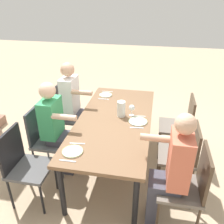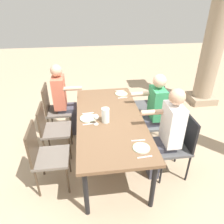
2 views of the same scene
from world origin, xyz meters
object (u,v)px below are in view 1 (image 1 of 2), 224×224
object	(u,v)px
chair_west_north	(23,163)
diner_guest_third	(171,169)
chair_east_south	(181,123)
wine_glass_1	(132,108)
water_pitcher	(121,110)
plate_0	(73,151)
plate_1	(138,121)
dining_table	(114,123)
diner_woman_green	(74,103)
diner_man_white	(57,127)
chair_east_north	(63,112)
chair_west_south	(189,184)
chair_mid_north	(45,136)
chair_mid_south	(183,153)
plate_2	(106,95)

from	to	relation	value
chair_west_north	diner_guest_third	bearing A→B (deg)	-89.90
chair_east_south	wine_glass_1	world-z (taller)	chair_east_south
chair_west_north	water_pitcher	xyz separation A→B (m)	(0.90, -0.97, 0.31)
plate_0	wine_glass_1	distance (m)	1.05
plate_0	plate_1	xyz separation A→B (m)	(0.75, -0.61, -0.00)
dining_table	plate_0	xyz separation A→B (m)	(-0.77, 0.30, 0.07)
chair_west_north	plate_0	bearing A→B (deg)	-87.43
diner_woman_green	water_pitcher	world-z (taller)	diner_woman_green
diner_woman_green	diner_man_white	world-z (taller)	diner_woman_green
chair_east_north	chair_east_south	size ratio (longest dim) A/B	0.99
chair_east_north	plate_0	world-z (taller)	chair_east_north
diner_guest_third	water_pitcher	size ratio (longest dim) A/B	6.24
chair_west_south	dining_table	bearing A→B (deg)	48.38
chair_east_south	diner_guest_third	bearing A→B (deg)	171.32
dining_table	chair_mid_north	world-z (taller)	chair_mid_north
diner_woman_green	chair_east_south	bearing A→B (deg)	-89.90
chair_east_south	diner_guest_third	size ratio (longest dim) A/B	0.71
chair_east_south	wine_glass_1	distance (m)	0.81
diner_man_white	plate_1	world-z (taller)	diner_man_white
chair_mid_north	plate_0	xyz separation A→B (m)	(-0.54, -0.59, 0.24)
diner_man_white	diner_guest_third	world-z (taller)	diner_guest_third
chair_west_south	chair_mid_north	xyz separation A→B (m)	(0.57, 1.79, -0.03)
chair_west_north	chair_mid_south	world-z (taller)	chair_west_north
chair_mid_north	wine_glass_1	distance (m)	1.21
plate_0	water_pitcher	world-z (taller)	water_pitcher
chair_west_north	plate_2	world-z (taller)	chair_west_north
chair_west_north	chair_mid_south	xyz separation A→B (m)	(0.57, -1.78, -0.03)
plate_0	chair_east_south	bearing A→B (deg)	-45.02
chair_west_south	plate_1	size ratio (longest dim) A/B	3.92
chair_mid_north	plate_1	xyz separation A→B (m)	(0.21, -1.20, 0.24)
chair_west_north	plate_1	distance (m)	1.45
chair_west_south	plate_0	bearing A→B (deg)	88.73
chair_west_south	diner_guest_third	size ratio (longest dim) A/B	0.72
diner_woman_green	plate_0	xyz separation A→B (m)	(-1.19, -0.40, 0.04)
chair_east_north	chair_east_south	bearing A→B (deg)	-90.00
chair_mid_south	chair_east_south	distance (m)	0.66
chair_west_north	chair_east_south	distance (m)	2.17
dining_table	chair_west_north	world-z (taller)	chair_west_north
chair_mid_north	chair_mid_south	xyz separation A→B (m)	(-0.00, -1.79, -0.01)
chair_west_north	diner_woman_green	size ratio (longest dim) A/B	0.69
chair_west_north	water_pitcher	distance (m)	1.35
chair_east_south	dining_table	bearing A→B (deg)	115.57
plate_1	water_pitcher	world-z (taller)	water_pitcher
chair_mid_south	wine_glass_1	distance (m)	0.85
plate_0	plate_1	distance (m)	0.97
diner_man_white	diner_guest_third	size ratio (longest dim) A/B	0.97
diner_man_white	wine_glass_1	bearing A→B (deg)	-67.78
chair_west_south	chair_east_south	xyz separation A→B (m)	(1.22, 0.00, -0.01)
diner_guest_third	plate_2	world-z (taller)	diner_guest_third
chair_mid_north	plate_2	xyz separation A→B (m)	(0.96, -0.62, 0.24)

